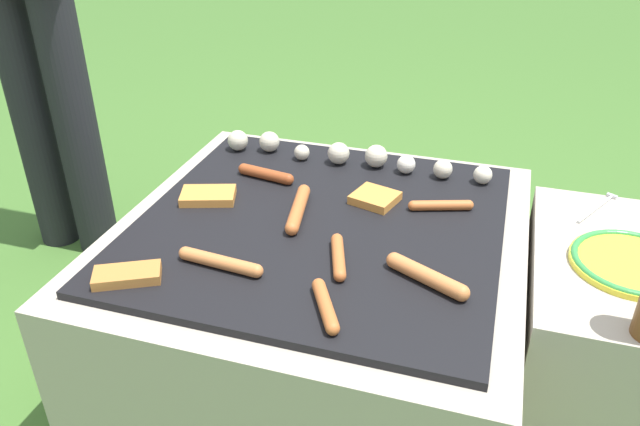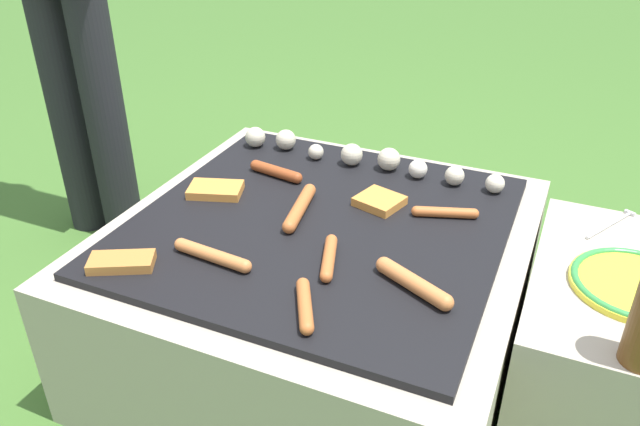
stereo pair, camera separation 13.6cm
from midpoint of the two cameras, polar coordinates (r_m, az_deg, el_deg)
The scene contains 16 objects.
ground_plane at distance 1.60m, azimuth 2.50°, elevation -12.51°, with size 14.00×14.00×0.00m, color #3D6628.
grill at distance 1.48m, azimuth 2.66°, elevation -7.17°, with size 0.89×0.89×0.38m.
side_ledge at distance 1.46m, azimuth 27.61°, elevation -11.53°, with size 0.36×0.55×0.38m.
sausage_back_right at distance 1.18m, azimuth 11.84°, elevation -6.38°, with size 0.17×0.10×0.03m.
sausage_mid_right at distance 1.39m, azimuth 0.93°, elevation 0.43°, with size 0.06×0.20×0.03m.
sausage_front_right at distance 1.24m, azimuth -6.76°, elevation -3.95°, with size 0.18×0.04×0.03m.
sausage_front_center at distance 1.23m, azimuth 4.00°, elevation -4.19°, with size 0.06×0.15×0.02m.
sausage_front_left at distance 1.42m, azimuth 14.07°, elevation -0.02°, with size 0.14×0.06×0.02m.
sausage_mid_left at distance 1.55m, azimuth -1.56°, elevation 3.75°, with size 0.15×0.05×0.03m.
sausage_back_center at distance 1.11m, azimuth 2.15°, elevation -8.55°, with size 0.08×0.13×0.03m.
bread_slice_right at distance 1.49m, azimuth -6.97°, elevation 2.05°, with size 0.14×0.12×0.02m.
bread_slice_center at distance 1.44m, azimuth 8.16°, elevation 1.01°, with size 0.12×0.11×0.02m.
bread_slice_left at distance 1.26m, azimuth -14.78°, elevation -4.46°, with size 0.14×0.11×0.02m.
mushroom_row at distance 1.62m, azimuth 5.80°, elevation 5.19°, with size 0.70×0.08×0.06m.
plate_colorful at distance 1.33m, azimuth 29.60°, elevation -5.79°, with size 0.24×0.24×0.02m.
fork_utensil at distance 1.53m, azimuth 27.54°, elevation -0.90°, with size 0.10×0.16×0.01m.
Camera 2 is at (0.48, -1.08, 1.08)m, focal length 35.00 mm.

